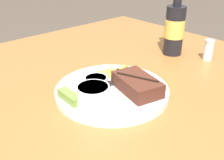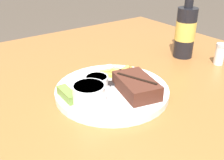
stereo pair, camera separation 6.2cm
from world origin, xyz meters
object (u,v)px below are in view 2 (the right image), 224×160
at_px(dipping_sauce_cup, 97,80).
at_px(steak_portion, 136,86).
at_px(pickle_spear, 67,94).
at_px(dinner_plate, 112,91).
at_px(fork_utensil, 110,74).
at_px(beer_bottle, 186,29).
at_px(knife_utensil, 124,85).
at_px(coleslaw_cup, 89,94).
at_px(salt_shaker, 220,54).

bearing_deg(dipping_sauce_cup, steak_portion, 33.94).
bearing_deg(pickle_spear, dinner_plate, 81.30).
distance_m(fork_utensil, beer_bottle, 0.30).
bearing_deg(beer_bottle, fork_utensil, -88.80).
bearing_deg(knife_utensil, beer_bottle, 56.41).
relative_size(coleslaw_cup, dipping_sauce_cup, 1.21).
bearing_deg(salt_shaker, coleslaw_cup, -90.71).
xyz_separation_m(dinner_plate, dipping_sauce_cup, (-0.03, -0.02, 0.02)).
bearing_deg(steak_portion, coleslaw_cup, -97.61).
distance_m(coleslaw_cup, pickle_spear, 0.06).
relative_size(dinner_plate, knife_utensil, 2.04).
bearing_deg(dipping_sauce_cup, salt_shaker, 79.57).
height_order(knife_utensil, beer_bottle, beer_bottle).
xyz_separation_m(steak_portion, salt_shaker, (-0.01, 0.34, -0.00)).
bearing_deg(steak_portion, salt_shaker, 91.68).
xyz_separation_m(dipping_sauce_cup, beer_bottle, (-0.03, 0.35, 0.06)).
height_order(fork_utensil, knife_utensil, knife_utensil).
height_order(steak_portion, coleslaw_cup, coleslaw_cup).
xyz_separation_m(coleslaw_cup, knife_utensil, (-0.03, 0.11, -0.02)).
distance_m(knife_utensil, salt_shaker, 0.34).
relative_size(dinner_plate, fork_utensil, 2.28).
height_order(dinner_plate, pickle_spear, pickle_spear).
bearing_deg(steak_portion, knife_utensil, -177.67).
distance_m(dinner_plate, fork_utensil, 0.07).
relative_size(dipping_sauce_cup, knife_utensil, 0.42).
relative_size(steak_portion, beer_bottle, 0.53).
bearing_deg(dinner_plate, steak_portion, 31.81).
xyz_separation_m(fork_utensil, knife_utensil, (0.07, -0.01, 0.00)).
height_order(steak_portion, knife_utensil, steak_portion).
bearing_deg(pickle_spear, knife_utensil, 79.15).
xyz_separation_m(steak_portion, beer_bottle, (-0.12, 0.30, 0.05)).
distance_m(dipping_sauce_cup, knife_utensil, 0.07).
xyz_separation_m(dipping_sauce_cup, knife_utensil, (0.04, 0.05, -0.01)).
bearing_deg(beer_bottle, salt_shaker, 19.66).
height_order(beer_bottle, salt_shaker, beer_bottle).
relative_size(steak_portion, pickle_spear, 1.99).
bearing_deg(dinner_plate, coleslaw_cup, -67.19).
relative_size(coleslaw_cup, fork_utensil, 0.57).
xyz_separation_m(fork_utensil, beer_bottle, (-0.01, 0.29, 0.07)).
xyz_separation_m(pickle_spear, knife_utensil, (0.03, 0.14, -0.01)).
xyz_separation_m(dipping_sauce_cup, fork_utensil, (-0.03, 0.06, -0.01)).
distance_m(dipping_sauce_cup, beer_bottle, 0.36).
xyz_separation_m(steak_portion, fork_utensil, (-0.11, 0.01, -0.02)).
distance_m(dinner_plate, dipping_sauce_cup, 0.04).
bearing_deg(salt_shaker, knife_utensil, -95.27).
distance_m(dinner_plate, coleslaw_cup, 0.10).
bearing_deg(salt_shaker, pickle_spear, -96.91).
distance_m(coleslaw_cup, beer_bottle, 0.43).
bearing_deg(knife_utensil, pickle_spear, -148.60).
bearing_deg(pickle_spear, dipping_sauce_cup, 99.35).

